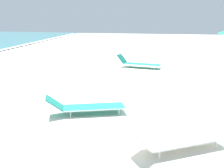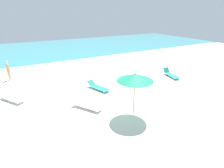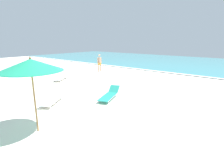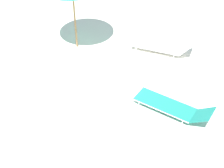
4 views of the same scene
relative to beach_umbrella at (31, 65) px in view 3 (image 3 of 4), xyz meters
The scene contains 7 objects.
ground_plane 3.53m from the beach_umbrella, 75.20° to the left, with size 60.00×60.00×0.16m.
ocean_water 23.22m from the beach_umbrella, 88.39° to the left, with size 60.00×18.84×0.07m.
beach_umbrella is the anchor object (origin of this frame).
sun_lounger_beside_umbrella 4.88m from the beach_umbrella, 94.05° to the left, with size 1.28×2.18×0.51m.
sun_lounger_near_water_left 3.69m from the beach_umbrella, 136.81° to the left, with size 1.60×2.05×0.61m.
sun_lounger_near_water_right 8.76m from the beach_umbrella, 138.93° to the left, with size 1.68×2.14×0.63m.
beachgoer_wading_adult 12.10m from the beach_umbrella, 122.37° to the left, with size 0.27×0.43×1.76m.
Camera 3 is at (4.95, -5.18, 3.17)m, focal length 28.00 mm.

